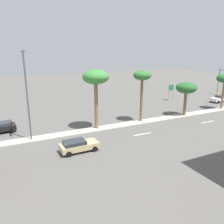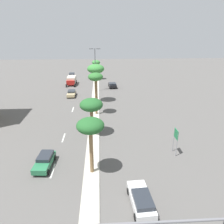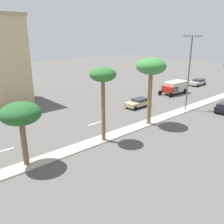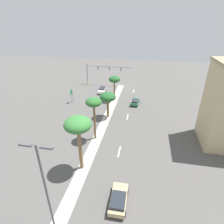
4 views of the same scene
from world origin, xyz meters
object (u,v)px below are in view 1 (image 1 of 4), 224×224
(palm_tree_mid, at_px, (142,78))
(sedan_white_far, at_px, (220,98))
(directional_road_sign, at_px, (171,89))
(sedan_tan_rear, at_px, (78,145))
(palm_tree_rear, at_px, (186,88))
(sedan_black_left, at_px, (0,127))
(palm_tree_far, at_px, (96,79))
(street_lamp_inboard, at_px, (27,90))

(palm_tree_mid, relative_size, sedan_white_far, 1.71)
(directional_road_sign, relative_size, sedan_tan_rear, 0.81)
(palm_tree_rear, relative_size, palm_tree_mid, 0.72)
(sedan_black_left, bearing_deg, palm_tree_far, -109.20)
(sedan_tan_rear, bearing_deg, directional_road_sign, -58.45)
(palm_tree_mid, xyz_separation_m, palm_tree_far, (-0.06, 7.71, 0.26))
(sedan_tan_rear, bearing_deg, palm_tree_rear, -74.77)
(palm_tree_rear, xyz_separation_m, palm_tree_mid, (0.58, 8.62, 2.22))
(palm_tree_rear, bearing_deg, sedan_tan_rear, 105.23)
(palm_tree_rear, height_order, palm_tree_far, palm_tree_far)
(directional_road_sign, xyz_separation_m, palm_tree_mid, (-10.51, 14.89, 4.54))
(palm_tree_far, distance_m, sedan_black_left, 14.91)
(palm_tree_mid, xyz_separation_m, sedan_white_far, (4.41, -23.68, -6.28))
(palm_tree_far, height_order, street_lamp_inboard, street_lamp_inboard)
(palm_tree_rear, bearing_deg, sedan_white_far, -71.66)
(sedan_black_left, bearing_deg, sedan_white_far, -89.92)
(palm_tree_rear, height_order, sedan_black_left, palm_tree_rear)
(directional_road_sign, distance_m, palm_tree_mid, 18.79)
(palm_tree_mid, distance_m, street_lamp_inboard, 16.91)
(directional_road_sign, height_order, sedan_white_far, directional_road_sign)
(palm_tree_mid, xyz_separation_m, sedan_tan_rear, (-6.34, 12.55, -6.31))
(street_lamp_inboard, xyz_separation_m, sedan_white_far, (4.76, -40.57, -5.73))
(palm_tree_rear, distance_m, sedan_tan_rear, 22.32)
(directional_road_sign, bearing_deg, palm_tree_mid, 125.21)
(palm_tree_far, xyz_separation_m, sedan_tan_rear, (-6.28, 4.84, -6.57))
(palm_tree_rear, distance_m, palm_tree_mid, 8.92)
(directional_road_sign, height_order, sedan_tan_rear, directional_road_sign)
(palm_tree_rear, relative_size, sedan_black_left, 1.35)
(sedan_black_left, xyz_separation_m, sedan_white_far, (0.07, -44.04, -0.01))
(palm_tree_mid, height_order, sedan_black_left, palm_tree_mid)
(directional_road_sign, xyz_separation_m, palm_tree_far, (-10.57, 22.60, 4.80))
(sedan_black_left, height_order, sedan_white_far, sedan_black_left)
(palm_tree_rear, distance_m, sedan_white_far, 16.38)
(directional_road_sign, relative_size, palm_tree_rear, 0.61)
(street_lamp_inboard, bearing_deg, sedan_black_left, 36.48)
(palm_tree_mid, xyz_separation_m, sedan_black_left, (4.35, 20.36, -6.28))
(sedan_tan_rear, bearing_deg, sedan_black_left, 36.15)
(palm_tree_mid, bearing_deg, palm_tree_far, 90.44)
(sedan_white_far, bearing_deg, palm_tree_rear, 108.34)
(palm_tree_rear, xyz_separation_m, sedan_white_far, (4.99, -15.06, -4.07))
(directional_road_sign, height_order, street_lamp_inboard, street_lamp_inboard)
(directional_road_sign, distance_m, street_lamp_inboard, 33.83)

